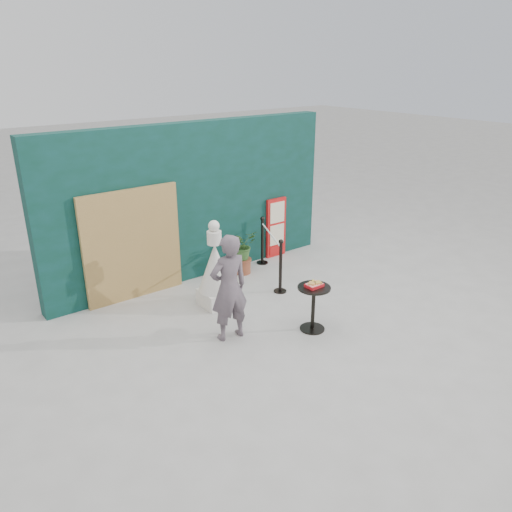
% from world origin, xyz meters
% --- Properties ---
extents(ground, '(60.00, 60.00, 0.00)m').
position_xyz_m(ground, '(0.00, 0.00, 0.00)').
color(ground, '#ADAAA5').
rests_on(ground, ground).
extents(back_wall, '(6.00, 0.30, 3.00)m').
position_xyz_m(back_wall, '(0.00, 3.15, 1.50)').
color(back_wall, '#0A3125').
rests_on(back_wall, ground).
extents(bamboo_fence, '(1.80, 0.08, 2.00)m').
position_xyz_m(bamboo_fence, '(-1.40, 2.94, 1.00)').
color(bamboo_fence, tan).
rests_on(bamboo_fence, ground).
extents(woman, '(0.65, 0.46, 1.69)m').
position_xyz_m(woman, '(-0.88, 0.72, 0.85)').
color(woman, '#62545C').
rests_on(woman, ground).
extents(menu_board, '(0.50, 0.07, 1.30)m').
position_xyz_m(menu_board, '(1.90, 2.95, 0.65)').
color(menu_board, red).
rests_on(menu_board, ground).
extents(statue, '(0.61, 0.61, 1.56)m').
position_xyz_m(statue, '(-0.44, 1.78, 0.64)').
color(statue, silver).
rests_on(statue, ground).
extents(cafe_table, '(0.52, 0.52, 0.75)m').
position_xyz_m(cafe_table, '(0.31, 0.12, 0.50)').
color(cafe_table, black).
rests_on(cafe_table, ground).
extents(food_basket, '(0.26, 0.19, 0.11)m').
position_xyz_m(food_basket, '(0.31, 0.12, 0.79)').
color(food_basket, red).
rests_on(food_basket, cafe_table).
extents(planter, '(0.53, 0.46, 0.90)m').
position_xyz_m(planter, '(0.76, 2.63, 0.52)').
color(planter, brown).
rests_on(planter, ground).
extents(stanchion_barrier, '(0.84, 1.54, 1.03)m').
position_xyz_m(stanchion_barrier, '(1.10, 2.15, 0.49)').
color(stanchion_barrier, black).
rests_on(stanchion_barrier, ground).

